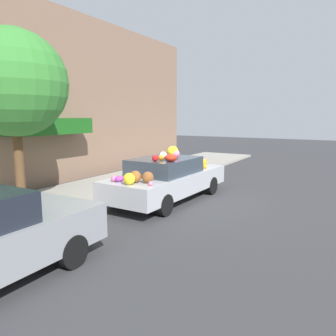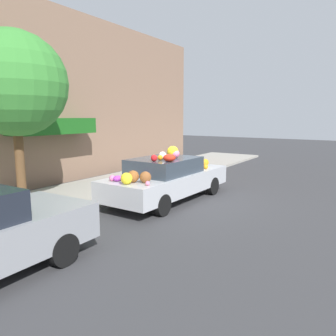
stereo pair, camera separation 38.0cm
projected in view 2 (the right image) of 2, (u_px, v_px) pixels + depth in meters
ground_plane at (170, 200)px, 9.89m from camera, size 60.00×60.00×0.00m
sidewalk_curb at (104, 188)px, 11.33m from camera, size 24.00×3.20×0.11m
building_facade at (57, 98)px, 12.02m from camera, size 18.00×1.20×6.45m
street_tree at (14, 84)px, 8.30m from camera, size 2.67×2.67×4.56m
fire_hydrant at (151, 175)px, 11.54m from camera, size 0.20×0.20×0.70m
art_car at (167, 178)px, 9.77m from camera, size 4.56×1.86×1.65m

